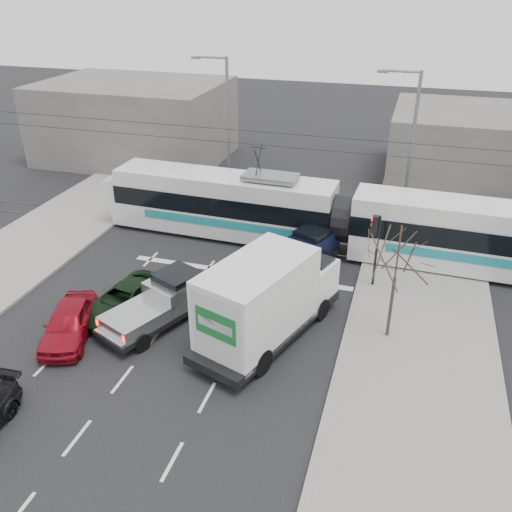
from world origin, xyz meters
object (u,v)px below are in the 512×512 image
(bare_tree, at_px, (398,258))
(green_car, at_px, (126,299))
(tram, at_px, (342,219))
(red_car, at_px, (69,322))
(silver_pickup, at_px, (166,300))
(box_truck, at_px, (267,299))
(street_lamp_far, at_px, (225,120))
(navy_pickup, at_px, (304,252))
(street_lamp_near, at_px, (408,143))
(traffic_signal, at_px, (375,236))

(bare_tree, height_order, green_car, bare_tree)
(tram, height_order, red_car, tram)
(silver_pickup, height_order, green_car, silver_pickup)
(box_truck, bearing_deg, tram, 97.85)
(street_lamp_far, height_order, navy_pickup, street_lamp_far)
(street_lamp_near, height_order, street_lamp_far, same)
(navy_pickup, bearing_deg, red_car, -110.44)
(street_lamp_far, relative_size, silver_pickup, 1.53)
(tram, relative_size, navy_pickup, 5.31)
(traffic_signal, bearing_deg, navy_pickup, 167.28)
(tram, distance_m, green_car, 12.04)
(traffic_signal, bearing_deg, street_lamp_far, 138.28)
(bare_tree, height_order, tram, tram)
(silver_pickup, relative_size, box_truck, 0.74)
(street_lamp_near, bearing_deg, box_truck, -109.38)
(street_lamp_near, bearing_deg, green_car, -130.75)
(green_car, bearing_deg, silver_pickup, 10.78)
(bare_tree, bearing_deg, silver_pickup, -171.70)
(tram, height_order, box_truck, tram)
(street_lamp_far, bearing_deg, red_car, -92.94)
(street_lamp_near, height_order, tram, street_lamp_near)
(street_lamp_near, xyz_separation_m, street_lamp_far, (-11.50, 2.00, 0.00))
(silver_pickup, bearing_deg, street_lamp_near, 77.99)
(silver_pickup, distance_m, box_truck, 4.61)
(red_car, bearing_deg, silver_pickup, 17.09)
(street_lamp_near, bearing_deg, navy_pickup, -122.58)
(box_truck, bearing_deg, traffic_signal, 74.63)
(street_lamp_near, distance_m, tram, 5.96)
(navy_pickup, relative_size, red_car, 1.17)
(tram, height_order, silver_pickup, tram)
(navy_pickup, bearing_deg, traffic_signal, 10.47)
(green_car, bearing_deg, navy_pickup, 53.50)
(street_lamp_near, bearing_deg, bare_tree, -88.58)
(bare_tree, distance_m, red_car, 13.55)
(silver_pickup, bearing_deg, tram, 77.45)
(street_lamp_near, xyz_separation_m, green_car, (-11.07, -12.84, -4.47))
(navy_pickup, bearing_deg, silver_pickup, -104.65)
(street_lamp_near, bearing_deg, traffic_signal, -96.41)
(bare_tree, height_order, silver_pickup, bare_tree)
(street_lamp_near, bearing_deg, silver_pickup, -125.18)
(tram, xyz_separation_m, red_car, (-9.57, -11.04, -1.18))
(street_lamp_far, distance_m, green_car, 15.51)
(traffic_signal, bearing_deg, green_car, -152.42)
(street_lamp_far, relative_size, green_car, 1.93)
(traffic_signal, xyz_separation_m, street_lamp_far, (-10.66, 9.50, 2.37))
(box_truck, xyz_separation_m, green_car, (-6.53, 0.06, -1.22))
(bare_tree, distance_m, box_truck, 5.38)
(box_truck, distance_m, red_car, 8.26)
(street_lamp_far, bearing_deg, traffic_signal, -41.72)
(silver_pickup, relative_size, navy_pickup, 1.19)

